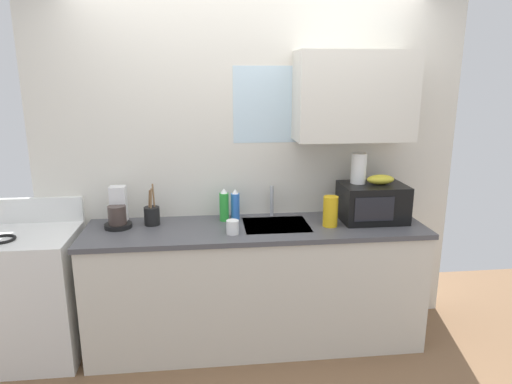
{
  "coord_description": "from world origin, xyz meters",
  "views": [
    {
      "loc": [
        -0.34,
        -3.02,
        1.92
      ],
      "look_at": [
        0.0,
        0.0,
        1.15
      ],
      "focal_mm": 31.85,
      "sensor_mm": 36.0,
      "label": 1
    }
  ],
  "objects": [
    {
      "name": "coffee_maker",
      "position": [
        -0.96,
        0.11,
        1.0
      ],
      "size": [
        0.19,
        0.21,
        0.28
      ],
      "color": "black",
      "rests_on": "counter_unit"
    },
    {
      "name": "paper_towel_roll",
      "position": [
        0.76,
        0.1,
        1.28
      ],
      "size": [
        0.11,
        0.11,
        0.22
      ],
      "primitive_type": "cylinder",
      "color": "white",
      "rests_on": "microwave"
    },
    {
      "name": "kitchen_wall_assembly",
      "position": [
        0.12,
        0.31,
        1.35
      ],
      "size": [
        3.16,
        0.42,
        2.5
      ],
      "color": "silver",
      "rests_on": "ground"
    },
    {
      "name": "microwave",
      "position": [
        0.86,
        0.05,
        1.04
      ],
      "size": [
        0.46,
        0.35,
        0.27
      ],
      "color": "black",
      "rests_on": "counter_unit"
    },
    {
      "name": "stove_range",
      "position": [
        -1.54,
        0.0,
        0.46
      ],
      "size": [
        0.6,
        0.6,
        1.08
      ],
      "color": "white",
      "rests_on": "ground"
    },
    {
      "name": "counter_unit",
      "position": [
        0.0,
        0.0,
        0.46
      ],
      "size": [
        2.39,
        0.63,
        0.9
      ],
      "color": "silver",
      "rests_on": "ground"
    },
    {
      "name": "dish_soap_bottle_blue",
      "position": [
        -0.13,
        0.18,
        1.01
      ],
      "size": [
        0.06,
        0.06,
        0.23
      ],
      "color": "blue",
      "rests_on": "counter_unit"
    },
    {
      "name": "dish_soap_bottle_green",
      "position": [
        -0.22,
        0.16,
        1.01
      ],
      "size": [
        0.07,
        0.07,
        0.24
      ],
      "color": "green",
      "rests_on": "counter_unit"
    },
    {
      "name": "sink_faucet",
      "position": [
        0.15,
        0.24,
        1.02
      ],
      "size": [
        0.03,
        0.03,
        0.23
      ],
      "primitive_type": "cylinder",
      "color": "#B2B5BA",
      "rests_on": "counter_unit"
    },
    {
      "name": "banana_bunch",
      "position": [
        0.91,
        0.05,
        1.2
      ],
      "size": [
        0.2,
        0.11,
        0.07
      ],
      "primitive_type": "ellipsoid",
      "color": "gold",
      "rests_on": "microwave"
    },
    {
      "name": "cereal_canister",
      "position": [
        0.52,
        -0.05,
        1.01
      ],
      "size": [
        0.1,
        0.1,
        0.22
      ],
      "primitive_type": "cylinder",
      "color": "gold",
      "rests_on": "counter_unit"
    },
    {
      "name": "mug_white",
      "position": [
        -0.17,
        -0.14,
        0.95
      ],
      "size": [
        0.08,
        0.08,
        0.09
      ],
      "primitive_type": "cylinder",
      "color": "white",
      "rests_on": "counter_unit"
    },
    {
      "name": "utensil_crock",
      "position": [
        -0.73,
        0.12,
        0.97
      ],
      "size": [
        0.11,
        0.11,
        0.3
      ],
      "color": "black",
      "rests_on": "counter_unit"
    }
  ]
}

